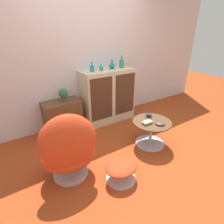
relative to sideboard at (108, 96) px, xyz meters
name	(u,v)px	position (x,y,z in m)	size (l,w,h in m)	color
ground_plane	(131,153)	(-0.31, -1.17, -0.53)	(12.00, 12.00, 0.00)	#9E3D19
wall_back	(86,55)	(-0.31, 0.26, 0.77)	(6.40, 0.06, 2.60)	silver
sideboard	(108,96)	(0.00, 0.00, 0.00)	(1.06, 0.46, 1.05)	beige
tv_console	(63,117)	(-0.94, 0.04, -0.23)	(0.65, 0.39, 0.59)	brown
egg_chair	(69,149)	(-1.25, -1.12, -0.09)	(0.75, 0.70, 0.93)	#B7B7BC
ottoman	(121,169)	(-0.74, -1.50, -0.37)	(0.41, 0.38, 0.24)	#B7B7BC
coffee_table	(151,131)	(0.12, -1.14, -0.28)	(0.61, 0.61, 0.42)	#B7B7BC
vase_leftmost	(92,68)	(-0.32, 0.00, 0.58)	(0.08, 0.08, 0.17)	teal
vase_inner_left	(101,68)	(-0.13, 0.00, 0.57)	(0.08, 0.08, 0.11)	teal
vase_inner_right	(112,66)	(0.10, 0.00, 0.58)	(0.11, 0.11, 0.17)	#147A75
vase_rightmost	(122,63)	(0.33, 0.00, 0.61)	(0.09, 0.09, 0.24)	#2D8E6B
potted_plant	(63,94)	(-0.88, 0.04, 0.19)	(0.16, 0.16, 0.23)	#4C4C51
teacup	(149,116)	(0.19, -0.99, -0.08)	(0.13, 0.13, 0.05)	#2D2D33
book_stack	(147,123)	(0.00, -1.15, -0.08)	(0.16, 0.10, 0.04)	#237038
bowl	(160,123)	(0.15, -1.27, -0.09)	(0.14, 0.14, 0.04)	#4C3828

